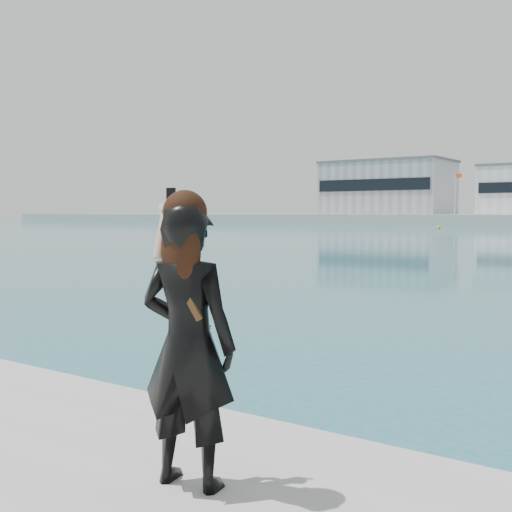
# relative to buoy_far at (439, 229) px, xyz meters

# --- Properties ---
(warehouse_grey_left) EXTENTS (26.52, 16.36, 11.50)m
(warehouse_grey_left) POSITION_rel_buoy_far_xyz_m (-24.96, 38.93, 7.76)
(warehouse_grey_left) COLOR gray
(warehouse_grey_left) RESTS_ON far_quay
(flagpole_left) EXTENTS (1.28, 0.16, 8.00)m
(flagpole_left) POSITION_rel_buoy_far_xyz_m (-7.86, 31.95, 6.54)
(flagpole_left) COLOR silver
(flagpole_left) RESTS_ON far_quay
(buoy_far) EXTENTS (0.50, 0.50, 0.50)m
(buoy_far) POSITION_rel_buoy_far_xyz_m (0.00, 0.00, 0.00)
(buoy_far) COLOR #EBAE0C
(buoy_far) RESTS_ON ground
(woman) EXTENTS (0.67, 0.50, 1.77)m
(woman) POSITION_rel_buoy_far_xyz_m (29.37, -89.35, 1.70)
(woman) COLOR black
(woman) RESTS_ON near_quay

